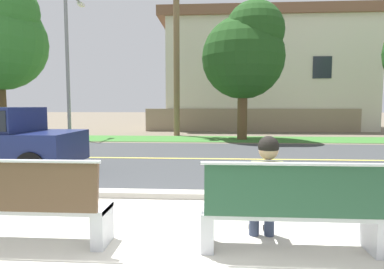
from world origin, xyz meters
The scene contains 13 objects.
ground_plane centered at (0.00, 8.00, 0.00)m, with size 140.00×140.00×0.00m, color #665B4C.
sidewalk_pavement centered at (0.00, 0.40, 0.01)m, with size 44.00×3.60×0.01m, color beige.
curb_edge centered at (0.00, 2.35, 0.06)m, with size 44.00×0.30×0.11m, color #ADA89E.
street_asphalt centered at (0.00, 6.50, 0.00)m, with size 52.00×8.00×0.01m, color #383A3D.
road_centre_line centered at (0.00, 6.50, 0.01)m, with size 48.00×0.14×0.01m, color #E0CC4C.
far_verge_grass centered at (0.00, 12.33, 0.01)m, with size 48.00×2.80×0.02m, color #38702D.
bench_left centered at (-1.48, 0.33, 0.46)m, with size 1.92×0.48×1.01m.
bench_right centered at (1.48, 0.33, 0.46)m, with size 1.92×0.48×1.01m.
seated_person_olive centered at (1.24, 0.50, 0.68)m, with size 0.52×0.68×1.25m.
streetlamp centered at (-6.14, 12.13, 4.02)m, with size 0.24×2.10×7.03m.
shade_tree_left centered at (2.13, 12.16, 4.05)m, with size 3.78×3.78×6.24m.
garden_wall centered at (2.97, 17.11, 0.70)m, with size 13.00×0.36×1.40m, color gray.
house_across_street centered at (4.21, 20.31, 3.86)m, with size 14.03×6.91×7.62m.
Camera 1 is at (0.64, -3.09, 1.57)m, focal length 30.55 mm.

